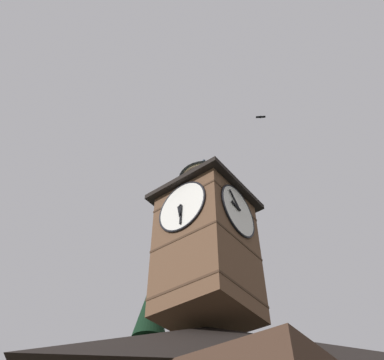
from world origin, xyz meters
The scene contains 2 objects.
clock_tower centered at (-0.71, -0.67, 12.49)m, with size 4.21×4.21×9.22m.
flying_bird_high centered at (-4.29, 1.55, 23.40)m, with size 0.48×0.61×0.12m.
Camera 1 is at (11.63, 8.08, 1.25)m, focal length 38.28 mm.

